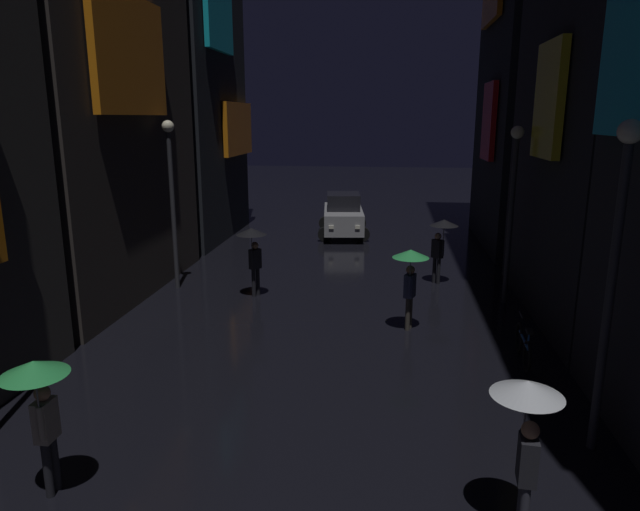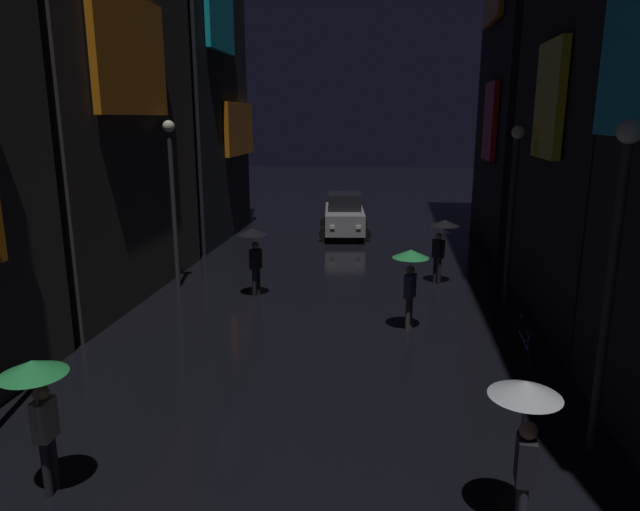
# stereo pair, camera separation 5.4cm
# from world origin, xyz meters

# --- Properties ---
(building_left_far) EXTENTS (4.25, 7.09, 13.72)m
(building_left_far) POSITION_xyz_m (-7.48, 21.55, 6.86)
(building_left_far) COLOR black
(building_left_far) RESTS_ON ground
(pedestrian_far_right_black) EXTENTS (0.90, 0.90, 2.12)m
(pedestrian_far_right_black) POSITION_xyz_m (-2.37, 13.14, 1.67)
(pedestrian_far_right_black) COLOR black
(pedestrian_far_right_black) RESTS_ON ground
(pedestrian_foreground_right_green) EXTENTS (0.90, 0.90, 2.12)m
(pedestrian_foreground_right_green) POSITION_xyz_m (2.16, 10.90, 1.67)
(pedestrian_foreground_right_green) COLOR #38332D
(pedestrian_foreground_right_green) RESTS_ON ground
(pedestrian_midstreet_centre_black) EXTENTS (0.90, 0.90, 2.12)m
(pedestrian_midstreet_centre_black) POSITION_xyz_m (3.27, 15.25, 1.67)
(pedestrian_midstreet_centre_black) COLOR black
(pedestrian_midstreet_centre_black) RESTS_ON ground
(pedestrian_foreground_left_green) EXTENTS (0.90, 0.90, 2.12)m
(pedestrian_foreground_left_green) POSITION_xyz_m (-3.03, 3.68, 1.67)
(pedestrian_foreground_left_green) COLOR black
(pedestrian_foreground_left_green) RESTS_ON ground
(pedestrian_near_crossing_clear) EXTENTS (0.90, 0.90, 2.12)m
(pedestrian_near_crossing_clear) POSITION_xyz_m (3.37, 3.77, 1.67)
(pedestrian_near_crossing_clear) COLOR #2D2D38
(pedestrian_near_crossing_clear) RESTS_ON ground
(bicycle_parked_at_storefront) EXTENTS (0.18, 1.82, 0.96)m
(bicycle_parked_at_storefront) POSITION_xyz_m (4.60, 9.27, 0.39)
(bicycle_parked_at_storefront) COLOR black
(bicycle_parked_at_storefront) RESTS_ON ground
(car_distant) EXTENTS (2.56, 4.29, 1.92)m
(car_distant) POSITION_xyz_m (-0.49, 22.66, 0.93)
(car_distant) COLOR #99999E
(car_distant) RESTS_ON ground
(streetlamp_left_far) EXTENTS (0.36, 0.36, 5.18)m
(streetlamp_left_far) POSITION_xyz_m (-5.00, 13.79, 3.26)
(streetlamp_left_far) COLOR #2D2D33
(streetlamp_left_far) RESTS_ON ground
(streetlamp_right_near) EXTENTS (0.36, 0.36, 5.24)m
(streetlamp_right_near) POSITION_xyz_m (5.00, 5.97, 3.30)
(streetlamp_right_near) COLOR #2D2D33
(streetlamp_right_near) RESTS_ON ground
(streetlamp_right_far) EXTENTS (0.36, 0.36, 5.04)m
(streetlamp_right_far) POSITION_xyz_m (5.00, 13.54, 3.19)
(streetlamp_right_far) COLOR #2D2D33
(streetlamp_right_far) RESTS_ON ground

